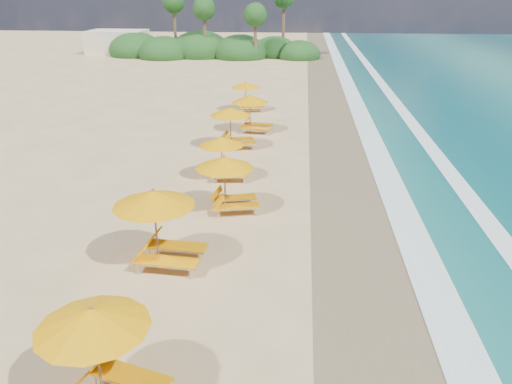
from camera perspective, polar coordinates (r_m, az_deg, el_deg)
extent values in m
plane|color=tan|center=(18.68, 0.00, -3.41)|extent=(160.00, 160.00, 0.00)
cube|color=olive|center=(18.77, 12.28, -3.80)|extent=(4.00, 160.00, 0.01)
cube|color=white|center=(19.02, 16.78, -3.84)|extent=(1.20, 160.00, 0.01)
cube|color=white|center=(19.87, 25.29, -3.99)|extent=(0.80, 160.00, 0.01)
cylinder|color=olive|center=(11.26, -17.38, -17.20)|extent=(0.06, 0.06, 2.24)
cone|color=orange|center=(10.70, -17.96, -13.32)|extent=(2.87, 2.87, 0.45)
sphere|color=olive|center=(10.57, -18.12, -12.21)|extent=(0.08, 0.08, 0.08)
cylinder|color=olive|center=(15.77, -11.17, -4.04)|extent=(0.06, 0.06, 2.43)
cone|color=orange|center=(15.36, -11.45, -0.66)|extent=(2.69, 2.69, 0.49)
sphere|color=olive|center=(15.26, -11.52, 0.27)|extent=(0.09, 0.09, 0.09)
cylinder|color=olive|center=(19.22, -3.52, 0.81)|extent=(0.05, 0.05, 2.16)
cone|color=orange|center=(18.91, -3.58, 3.34)|extent=(2.68, 2.68, 0.43)
sphere|color=olive|center=(18.83, -3.60, 4.03)|extent=(0.08, 0.08, 0.08)
cylinder|color=olive|center=(22.52, -3.86, 3.76)|extent=(0.05, 0.05, 1.93)
cone|color=orange|center=(22.28, -3.91, 5.71)|extent=(2.16, 2.16, 0.39)
sphere|color=olive|center=(22.22, -3.92, 6.25)|extent=(0.07, 0.07, 0.07)
cylinder|color=olive|center=(27.00, -2.87, 7.18)|extent=(0.05, 0.05, 2.16)
cone|color=orange|center=(26.78, -2.91, 9.03)|extent=(2.73, 2.73, 0.43)
sphere|color=olive|center=(26.73, -2.92, 9.54)|extent=(0.08, 0.08, 0.08)
cylinder|color=olive|center=(30.14, -0.66, 8.78)|extent=(0.05, 0.05, 2.14)
cone|color=orange|center=(29.94, -0.67, 10.44)|extent=(2.45, 2.45, 0.43)
sphere|color=olive|center=(29.90, -0.67, 10.88)|extent=(0.08, 0.08, 0.08)
cylinder|color=olive|center=(35.32, -1.17, 10.65)|extent=(0.05, 0.05, 1.97)
cone|color=orange|center=(35.17, -1.18, 11.95)|extent=(2.42, 2.42, 0.40)
sphere|color=olive|center=(35.13, -1.18, 12.31)|extent=(0.07, 0.07, 0.07)
ellipsoid|color=#163D14|center=(62.67, -1.79, 15.40)|extent=(6.40, 6.40, 4.16)
ellipsoid|color=#163D14|center=(64.43, -6.26, 15.54)|extent=(7.20, 7.20, 4.68)
ellipsoid|color=#163D14|center=(63.42, -10.29, 15.11)|extent=(6.00, 6.00, 3.90)
ellipsoid|color=#163D14|center=(64.31, 2.11, 15.50)|extent=(5.60, 5.60, 3.64)
ellipsoid|color=#163D14|center=(66.46, -13.29, 15.25)|extent=(6.60, 6.60, 4.29)
ellipsoid|color=#163D14|center=(62.23, 4.86, 15.16)|extent=(5.00, 5.00, 3.25)
cylinder|color=brown|center=(60.28, -0.07, 16.93)|extent=(0.36, 0.36, 5.00)
sphere|color=#163D14|center=(60.10, -0.07, 19.30)|extent=(2.60, 2.60, 2.60)
cylinder|color=brown|center=(62.08, -5.77, 17.26)|extent=(0.36, 0.36, 5.60)
sphere|color=#163D14|center=(61.90, -5.87, 19.84)|extent=(2.60, 2.60, 2.60)
cylinder|color=brown|center=(64.85, -9.08, 17.58)|extent=(0.36, 0.36, 6.20)
sphere|color=#163D14|center=(64.69, -9.26, 20.31)|extent=(2.60, 2.60, 2.60)
cylinder|color=brown|center=(63.99, 3.09, 18.02)|extent=(0.36, 0.36, 6.80)
cube|color=beige|center=(69.23, -15.28, 15.96)|extent=(7.00, 5.00, 2.80)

